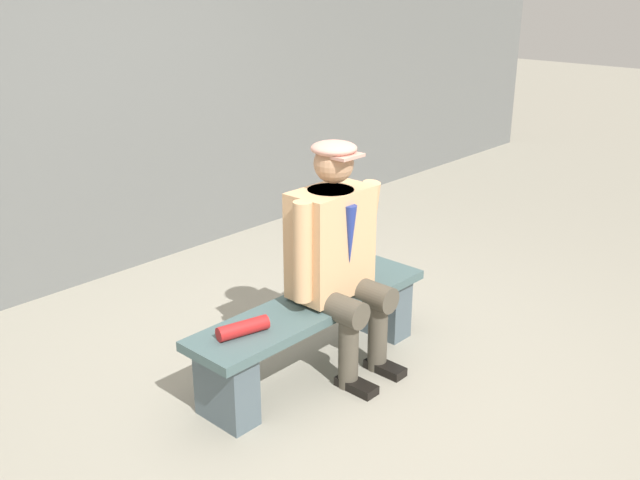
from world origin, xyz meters
TOP-DOWN VIEW (x-y plane):
  - ground_plane at (0.00, 0.00)m, footprint 30.00×30.00m
  - bench at (0.00, 0.00)m, footprint 1.56×0.38m
  - seated_man at (-0.14, 0.05)m, footprint 0.62×0.56m
  - rolled_magazine at (0.51, -0.00)m, footprint 0.28×0.14m
  - stadium_wall at (0.00, -2.18)m, footprint 12.00×0.24m

SIDE VIEW (x-z plane):
  - ground_plane at x=0.00m, z-range 0.00..0.00m
  - bench at x=0.00m, z-range 0.07..0.49m
  - rolled_magazine at x=0.51m, z-range 0.43..0.50m
  - seated_man at x=-0.14m, z-range 0.06..1.36m
  - stadium_wall at x=0.00m, z-range 0.00..2.49m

